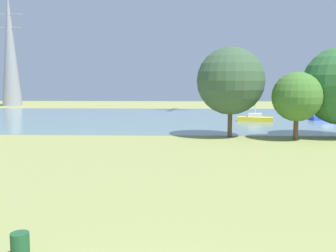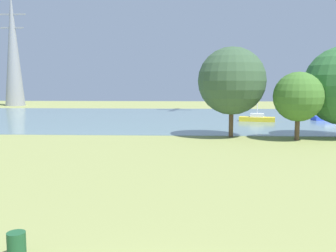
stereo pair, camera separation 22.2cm
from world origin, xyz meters
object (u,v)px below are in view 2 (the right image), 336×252
object	(u,v)px
sailboat_yellow	(257,118)
litter_bin	(17,245)
sailboat_blue	(329,117)
electricity_pylon	(13,49)
tree_east_near	(298,97)
tree_east_far	(232,81)

from	to	relation	value
sailboat_yellow	litter_bin	bearing A→B (deg)	-109.73
sailboat_blue	electricity_pylon	distance (m)	69.18
litter_bin	sailboat_blue	xyz separation A→B (m)	(25.57, 44.09, 0.06)
sailboat_yellow	electricity_pylon	xyz separation A→B (m)	(-49.45, 34.32, 12.54)
litter_bin	sailboat_yellow	bearing A→B (deg)	70.27
sailboat_yellow	electricity_pylon	world-z (taller)	electricity_pylon
tree_east_near	electricity_pylon	size ratio (longest dim) A/B	0.24
litter_bin	sailboat_blue	size ratio (longest dim) A/B	0.12
tree_east_near	tree_east_far	bearing A→B (deg)	163.33
sailboat_yellow	tree_east_far	world-z (taller)	tree_east_far
tree_east_far	tree_east_near	xyz separation A→B (m)	(5.88, -1.76, -1.46)
tree_east_near	electricity_pylon	bearing A→B (deg)	134.11
litter_bin	sailboat_yellow	xyz separation A→B (m)	(14.99, 41.79, 0.05)
litter_bin	sailboat_yellow	world-z (taller)	sailboat_yellow
litter_bin	tree_east_far	bearing A→B (deg)	70.00
sailboat_yellow	electricity_pylon	size ratio (longest dim) A/B	0.23
sailboat_yellow	tree_east_near	bearing A→B (deg)	-88.38
litter_bin	electricity_pylon	size ratio (longest dim) A/B	0.03
tree_east_far	tree_east_near	bearing A→B (deg)	-16.67
sailboat_blue	electricity_pylon	world-z (taller)	electricity_pylon
sailboat_blue	sailboat_yellow	size ratio (longest dim) A/B	1.08
sailboat_blue	sailboat_yellow	world-z (taller)	sailboat_blue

